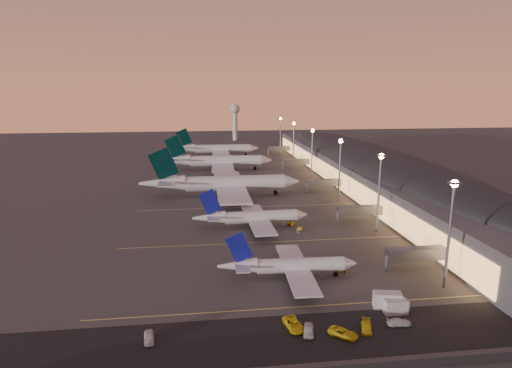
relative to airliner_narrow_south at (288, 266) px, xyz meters
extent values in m
plane|color=#3C3937|center=(-0.47, 30.57, -3.20)|extent=(700.00, 700.00, 0.00)
cylinder|color=silver|center=(3.00, -0.11, 0.06)|extent=(21.49, 4.43, 3.64)
cone|color=silver|center=(15.40, -0.57, 0.06)|extent=(3.58, 3.76, 3.64)
cone|color=silver|center=(-12.50, 0.46, 0.51)|extent=(9.78, 3.99, 3.64)
cube|color=silver|center=(1.97, -0.07, -0.58)|extent=(7.34, 30.85, 0.40)
cylinder|color=navy|center=(2.91, 6.64, -1.81)|extent=(4.92, 2.91, 2.73)
cylinder|color=navy|center=(2.41, -6.84, -1.81)|extent=(4.92, 2.91, 2.73)
cube|color=navy|center=(-12.02, 0.45, 5.23)|extent=(6.68, 0.79, 7.89)
cube|color=silver|center=(-11.33, 0.42, 1.06)|extent=(3.85, 11.15, 0.25)
cylinder|color=black|center=(11.97, -0.44, -2.48)|extent=(0.30, 0.30, 1.44)
cylinder|color=black|center=(11.97, -0.44, -2.69)|extent=(1.04, 0.67, 1.02)
cylinder|color=black|center=(1.37, 2.50, -2.48)|extent=(0.30, 0.30, 1.44)
cylinder|color=black|center=(1.37, 2.50, -2.69)|extent=(1.04, 0.67, 1.02)
cylinder|color=black|center=(1.18, -2.59, -2.48)|extent=(0.30, 0.30, 1.44)
cylinder|color=black|center=(1.18, -2.59, -2.69)|extent=(1.04, 0.67, 1.02)
cylinder|color=silver|center=(-1.21, 40.15, 0.47)|extent=(24.19, 4.88, 4.10)
cone|color=silver|center=(12.76, 40.61, 0.47)|extent=(4.01, 4.22, 4.10)
cone|color=silver|center=(-18.67, 39.58, 0.98)|extent=(11.00, 4.45, 4.10)
cube|color=silver|center=(-2.37, 40.11, -0.25)|extent=(8.11, 34.72, 0.45)
cylinder|color=navy|center=(-1.85, 47.73, -1.63)|extent=(5.53, 3.25, 3.07)
cylinder|color=navy|center=(-1.35, 32.55, -1.63)|extent=(5.53, 3.25, 3.07)
cube|color=navy|center=(-18.13, 39.60, 6.29)|extent=(7.52, 0.86, 8.89)
cube|color=silver|center=(-17.35, 39.62, 1.59)|extent=(4.29, 12.54, 0.29)
cylinder|color=black|center=(8.89, 40.48, -2.39)|extent=(0.34, 0.34, 1.62)
cylinder|color=black|center=(8.89, 40.48, -2.62)|extent=(1.17, 0.75, 1.15)
cylinder|color=black|center=(-3.24, 42.96, -2.39)|extent=(0.34, 0.34, 1.62)
cylinder|color=black|center=(-3.24, 42.96, -2.62)|extent=(1.17, 0.75, 1.15)
cylinder|color=black|center=(-3.06, 37.22, -2.39)|extent=(0.34, 0.34, 1.62)
cylinder|color=black|center=(-3.06, 37.22, -2.62)|extent=(1.17, 0.75, 1.15)
cylinder|color=silver|center=(-6.58, 84.11, 2.60)|extent=(42.61, 6.55, 6.44)
cone|color=silver|center=(18.15, 84.17, 2.60)|extent=(6.89, 6.46, 6.44)
cone|color=silver|center=(-37.50, 84.03, 3.40)|extent=(19.25, 6.49, 6.44)
cube|color=silver|center=(-8.64, 84.10, 1.47)|extent=(12.52, 62.29, 0.71)
cylinder|color=slate|center=(-7.30, 97.80, -0.70)|extent=(9.63, 4.85, 4.83)
cylinder|color=slate|center=(-7.24, 70.41, -0.70)|extent=(9.63, 4.85, 4.83)
cube|color=black|center=(-36.53, 84.03, 11.72)|extent=(12.71, 1.00, 14.29)
cube|color=silver|center=(-35.16, 84.04, 4.37)|extent=(6.93, 22.43, 0.45)
cylinder|color=black|center=(11.31, 84.15, -1.91)|extent=(0.52, 0.52, 2.58)
cylinder|color=black|center=(11.31, 84.15, -2.30)|extent=(1.81, 1.13, 1.80)
cylinder|color=black|center=(-10.03, 88.61, -1.91)|extent=(0.52, 0.52, 2.58)
cylinder|color=black|center=(-10.03, 88.61, -2.30)|extent=(1.81, 1.13, 1.80)
cylinder|color=black|center=(-10.01, 79.59, -1.91)|extent=(0.52, 0.52, 2.58)
cylinder|color=black|center=(-10.01, 79.59, -2.30)|extent=(1.81, 1.13, 1.80)
cylinder|color=silver|center=(-7.20, 145.10, 2.26)|extent=(40.29, 7.32, 6.07)
cone|color=silver|center=(16.09, 144.37, 2.26)|extent=(6.66, 6.27, 6.07)
cone|color=silver|center=(-36.30, 146.01, 3.02)|extent=(18.30, 6.63, 6.07)
cube|color=silver|center=(-9.14, 145.16, 1.20)|extent=(13.48, 58.98, 0.67)
cylinder|color=slate|center=(-7.44, 158.02, -0.85)|extent=(9.20, 4.83, 4.55)
cylinder|color=slate|center=(-8.25, 132.23, -0.85)|extent=(9.20, 4.83, 4.55)
cube|color=black|center=(-35.40, 145.99, 10.85)|extent=(11.99, 1.28, 13.46)
cube|color=silver|center=(-34.10, 145.94, 3.93)|extent=(7.13, 21.30, 0.42)
cylinder|color=black|center=(9.64, 144.57, -1.99)|extent=(0.50, 0.50, 2.43)
cylinder|color=black|center=(9.64, 144.57, -2.35)|extent=(1.73, 1.11, 1.70)
cylinder|color=black|center=(-10.30, 149.45, -1.99)|extent=(0.50, 0.50, 2.43)
cylinder|color=black|center=(-10.30, 149.45, -2.35)|extent=(1.73, 1.11, 1.70)
cylinder|color=black|center=(-10.56, 140.96, -1.99)|extent=(0.50, 0.50, 2.43)
cylinder|color=black|center=(-10.56, 140.96, -2.35)|extent=(1.73, 1.11, 1.70)
cylinder|color=silver|center=(-6.19, 198.70, 1.92)|extent=(37.71, 6.43, 5.69)
cone|color=silver|center=(15.64, 198.26, 1.92)|extent=(6.18, 5.81, 5.69)
cone|color=silver|center=(-33.48, 199.24, 2.63)|extent=(17.09, 6.02, 5.69)
cube|color=silver|center=(-8.01, 198.73, 0.92)|extent=(12.01, 55.17, 0.63)
cylinder|color=slate|center=(-6.56, 210.80, -1.00)|extent=(8.57, 4.43, 4.26)
cylinder|color=slate|center=(-7.04, 186.62, -1.00)|extent=(8.57, 4.43, 4.26)
cube|color=black|center=(-32.63, 199.22, 9.97)|extent=(11.23, 1.08, 12.62)
cube|color=silver|center=(-31.42, 199.20, 3.48)|extent=(6.46, 19.90, 0.40)
cylinder|color=black|center=(9.60, 198.38, -2.06)|extent=(0.46, 0.46, 2.27)
cylinder|color=black|center=(9.60, 198.38, -2.40)|extent=(1.61, 1.03, 1.59)
cylinder|color=black|center=(-9.15, 202.74, -2.06)|extent=(0.46, 0.46, 2.27)
cylinder|color=black|center=(-9.15, 202.74, -2.40)|extent=(1.61, 1.03, 1.59)
cylinder|color=black|center=(-9.31, 194.78, -2.06)|extent=(0.46, 0.46, 2.27)
cylinder|color=black|center=(-9.31, 194.78, -2.40)|extent=(1.61, 1.03, 1.59)
cube|color=#4D4D52|center=(61.53, 103.07, 2.80)|extent=(40.00, 255.00, 12.00)
ellipsoid|color=#212426|center=(61.53, 103.07, 8.80)|extent=(39.00, 253.00, 10.92)
cube|color=#FFB768|center=(41.33, 103.07, 1.80)|extent=(0.40, 244.80, 8.00)
cube|color=slate|center=(33.53, 0.57, 1.30)|extent=(16.00, 3.20, 3.00)
cylinder|color=gray|center=(25.53, 0.57, -1.00)|extent=(0.70, 0.70, 4.40)
cube|color=slate|center=(33.53, 40.57, 1.30)|extent=(16.00, 3.20, 3.00)
cylinder|color=gray|center=(25.53, 40.57, -1.00)|extent=(0.70, 0.70, 4.40)
cube|color=slate|center=(33.53, 85.57, 1.30)|extent=(16.00, 3.20, 3.00)
cylinder|color=gray|center=(25.53, 85.57, -1.00)|extent=(0.70, 0.70, 4.40)
cube|color=slate|center=(33.53, 142.57, 1.30)|extent=(16.00, 3.20, 3.00)
cylinder|color=gray|center=(25.53, 142.57, -1.00)|extent=(0.70, 0.70, 4.40)
cube|color=slate|center=(33.53, 198.57, 1.30)|extent=(16.00, 3.20, 3.00)
cylinder|color=gray|center=(25.53, 198.57, -1.00)|extent=(0.70, 0.70, 4.40)
cylinder|color=gray|center=(35.53, -9.43, 9.30)|extent=(0.70, 0.70, 25.00)
cube|color=gray|center=(35.53, -9.43, 22.00)|extent=(2.20, 2.20, 0.50)
sphere|color=#FFC25D|center=(35.53, -9.43, 21.80)|extent=(1.80, 1.80, 1.80)
cylinder|color=gray|center=(35.53, 30.57, 9.30)|extent=(0.70, 0.70, 25.00)
cube|color=gray|center=(35.53, 30.57, 22.00)|extent=(2.20, 2.20, 0.50)
sphere|color=#FFC25D|center=(35.53, 30.57, 21.80)|extent=(1.80, 1.80, 1.80)
cylinder|color=gray|center=(35.53, 70.57, 9.30)|extent=(0.70, 0.70, 25.00)
cube|color=gray|center=(35.53, 70.57, 22.00)|extent=(2.20, 2.20, 0.50)
sphere|color=#FFC25D|center=(35.53, 70.57, 21.80)|extent=(1.80, 1.80, 1.80)
cylinder|color=gray|center=(35.53, 115.57, 9.30)|extent=(0.70, 0.70, 25.00)
cube|color=gray|center=(35.53, 115.57, 22.00)|extent=(2.20, 2.20, 0.50)
sphere|color=#FFC25D|center=(35.53, 115.57, 21.80)|extent=(1.80, 1.80, 1.80)
cylinder|color=gray|center=(35.53, 160.57, 9.30)|extent=(0.70, 0.70, 25.00)
cube|color=gray|center=(35.53, 160.57, 22.00)|extent=(2.20, 2.20, 0.50)
sphere|color=#FFC25D|center=(35.53, 160.57, 21.80)|extent=(1.80, 1.80, 1.80)
cylinder|color=gray|center=(35.53, 205.57, 9.30)|extent=(0.70, 0.70, 25.00)
cube|color=gray|center=(35.53, 205.57, 22.00)|extent=(2.20, 2.20, 0.50)
sphere|color=#FFC25D|center=(35.53, 205.57, 21.80)|extent=(1.80, 1.80, 1.80)
cylinder|color=silver|center=(9.53, 290.57, 9.80)|extent=(4.40, 4.40, 26.00)
sphere|color=silver|center=(9.53, 290.57, 24.80)|extent=(9.00, 9.00, 9.00)
cube|color=black|center=(-0.47, -25.43, -3.19)|extent=(260.00, 16.00, 0.01)
cube|color=#D8C659|center=(-0.47, -14.43, -3.19)|extent=(90.00, 0.36, 0.00)
cube|color=#D8C659|center=(-0.47, 25.57, -3.19)|extent=(90.00, 0.36, 0.00)
cube|color=#D8C659|center=(-0.47, 65.57, -3.19)|extent=(90.00, 0.36, 0.00)
cube|color=#D8C659|center=(-0.47, 110.57, -3.19)|extent=(90.00, 0.36, 0.00)
cube|color=#D8C659|center=(-0.47, 165.57, -3.19)|extent=(90.00, 0.36, 0.00)
cylinder|color=#2D2D30|center=(11.53, -37.43, -2.20)|extent=(0.12, 0.12, 2.00)
cylinder|color=#2D2D30|center=(19.53, -37.43, -2.20)|extent=(0.12, 0.12, 2.00)
cylinder|color=#2D2D30|center=(27.53, -37.43, -2.20)|extent=(0.12, 0.12, 2.00)
cube|color=yellow|center=(14.20, 2.43, -2.59)|extent=(3.07, 2.47, 1.22)
cube|color=slate|center=(12.32, 3.10, -2.75)|extent=(1.95, 1.88, 0.89)
cylinder|color=black|center=(15.42, 2.87, -2.95)|extent=(0.53, 0.35, 0.49)
cylinder|color=black|center=(14.86, 1.30, -2.95)|extent=(0.53, 0.35, 0.49)
cylinder|color=black|center=(13.54, 3.55, -2.95)|extent=(0.53, 0.35, 0.49)
cylinder|color=black|center=(12.98, 1.98, -2.95)|extent=(0.53, 0.35, 0.49)
cube|color=yellow|center=(34.74, 10.04, -2.59)|extent=(2.86, 2.01, 1.22)
cube|color=slate|center=(32.76, 10.31, -2.75)|extent=(1.73, 1.64, 0.89)
cylinder|color=black|center=(35.84, 10.73, -2.95)|extent=(0.51, 0.26, 0.49)
cylinder|color=black|center=(35.62, 9.08, -2.95)|extent=(0.51, 0.26, 0.49)
cylinder|color=black|center=(33.86, 11.00, -2.95)|extent=(0.51, 0.26, 0.49)
cylinder|color=black|center=(33.64, 9.35, -2.95)|extent=(0.51, 0.26, 0.49)
cube|color=yellow|center=(9.28, 40.94, -2.57)|extent=(2.95, 2.09, 1.25)
cube|color=slate|center=(7.26, 41.24, -2.74)|extent=(1.80, 1.70, 0.91)
cylinder|color=black|center=(10.42, 41.63, -2.95)|extent=(0.53, 0.28, 0.50)
cylinder|color=black|center=(10.17, 39.94, -2.95)|extent=(0.53, 0.28, 0.50)
cylinder|color=black|center=(8.40, 41.93, -2.95)|extent=(0.53, 0.28, 0.50)
cylinder|color=black|center=(8.14, 40.24, -2.95)|extent=(0.53, 0.28, 0.50)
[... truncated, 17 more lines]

